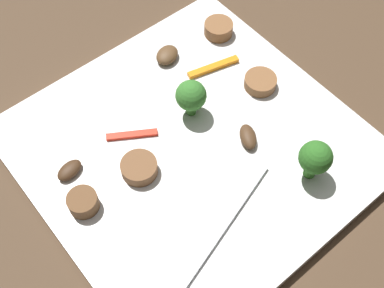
{
  "coord_description": "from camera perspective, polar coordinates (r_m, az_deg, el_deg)",
  "views": [
    {
      "loc": [
        0.15,
        0.19,
        0.4
      ],
      "look_at": [
        0.0,
        0.0,
        0.01
      ],
      "focal_mm": 45.85,
      "sensor_mm": 36.0,
      "label": 1
    }
  ],
  "objects": [
    {
      "name": "pepper_strip_0",
      "position": [
        0.46,
        -7.0,
        1.08
      ],
      "size": [
        0.04,
        0.03,
        0.0
      ],
      "primitive_type": "cube",
      "rotation": [
        0.0,
        0.0,
        5.72
      ],
      "color": "red",
      "rests_on": "plate"
    },
    {
      "name": "sausage_slice_0",
      "position": [
        0.54,
        3.1,
        13.25
      ],
      "size": [
        0.04,
        0.04,
        0.01
      ],
      "primitive_type": "cylinder",
      "rotation": [
        0.0,
        0.0,
        1.86
      ],
      "color": "brown",
      "rests_on": "plate"
    },
    {
      "name": "mushroom_1",
      "position": [
        0.45,
        -14.07,
        -2.98
      ],
      "size": [
        0.03,
        0.02,
        0.01
      ],
      "primitive_type": "ellipsoid",
      "rotation": [
        0.0,
        0.0,
        3.33
      ],
      "color": "#422B19",
      "rests_on": "plate"
    },
    {
      "name": "pepper_strip_1",
      "position": [
        0.51,
        2.49,
        8.92
      ],
      "size": [
        0.06,
        0.02,
        0.0
      ],
      "primitive_type": "cube",
      "rotation": [
        0.0,
        0.0,
        6.03
      ],
      "color": "orange",
      "rests_on": "plate"
    },
    {
      "name": "broccoli_floret_0",
      "position": [
        0.43,
        14.14,
        -1.63
      ],
      "size": [
        0.03,
        0.03,
        0.04
      ],
      "color": "#347525",
      "rests_on": "plate"
    },
    {
      "name": "mushroom_0",
      "position": [
        0.46,
        6.54,
        0.84
      ],
      "size": [
        0.03,
        0.03,
        0.01
      ],
      "primitive_type": "ellipsoid",
      "rotation": [
        0.0,
        0.0,
        4.2
      ],
      "color": "#4C331E",
      "rests_on": "plate"
    },
    {
      "name": "sausage_slice_2",
      "position": [
        0.5,
        7.95,
        7.15
      ],
      "size": [
        0.04,
        0.04,
        0.01
      ],
      "primitive_type": "cylinder",
      "rotation": [
        0.0,
        0.0,
        1.47
      ],
      "color": "brown",
      "rests_on": "plate"
    },
    {
      "name": "sausage_slice_1",
      "position": [
        0.44,
        -6.16,
        -2.78
      ],
      "size": [
        0.04,
        0.04,
        0.01
      ],
      "primitive_type": "cylinder",
      "rotation": [
        0.0,
        0.0,
        1.23
      ],
      "color": "brown",
      "rests_on": "plate"
    },
    {
      "name": "sausage_slice_3",
      "position": [
        0.43,
        -12.56,
        -6.63
      ],
      "size": [
        0.03,
        0.03,
        0.02
      ],
      "primitive_type": "cylinder",
      "rotation": [
        0.0,
        0.0,
        1.28
      ],
      "color": "brown",
      "rests_on": "plate"
    },
    {
      "name": "ground_plane",
      "position": [
        0.47,
        0.0,
        -0.84
      ],
      "size": [
        1.4,
        1.4,
        0.0
      ],
      "primitive_type": "plane",
      "color": "#4C3826"
    },
    {
      "name": "broccoli_floret_1",
      "position": [
        0.46,
        -0.12,
        5.59
      ],
      "size": [
        0.03,
        0.03,
        0.04
      ],
      "color": "#408630",
      "rests_on": "plate"
    },
    {
      "name": "fork",
      "position": [
        0.41,
        1.07,
        -13.33
      ],
      "size": [
        0.18,
        0.06,
        0.0
      ],
      "rotation": [
        0.0,
        0.0,
        0.28
      ],
      "color": "silver",
      "rests_on": "plate"
    },
    {
      "name": "mushroom_2",
      "position": [
        0.51,
        -2.91,
        10.31
      ],
      "size": [
        0.03,
        0.03,
        0.01
      ],
      "primitive_type": "ellipsoid",
      "rotation": [
        0.0,
        0.0,
        0.39
      ],
      "color": "brown",
      "rests_on": "plate"
    },
    {
      "name": "plate",
      "position": [
        0.46,
        0.0,
        -0.43
      ],
      "size": [
        0.29,
        0.29,
        0.01
      ],
      "primitive_type": "cube",
      "color": "white",
      "rests_on": "ground_plane"
    }
  ]
}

